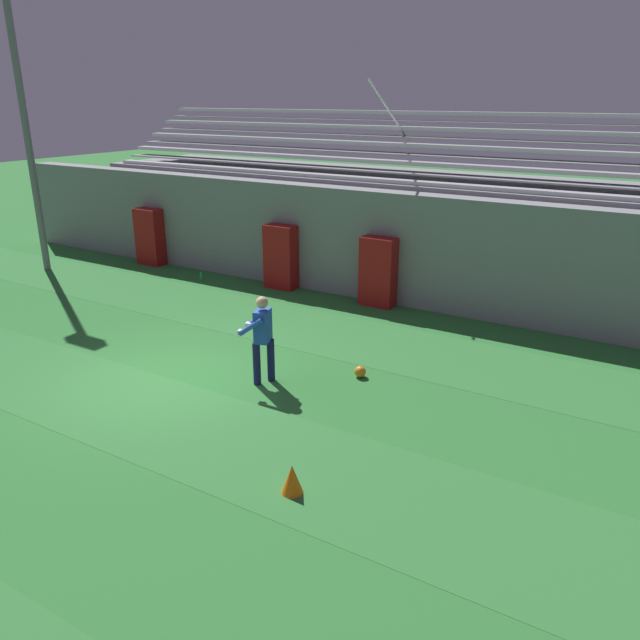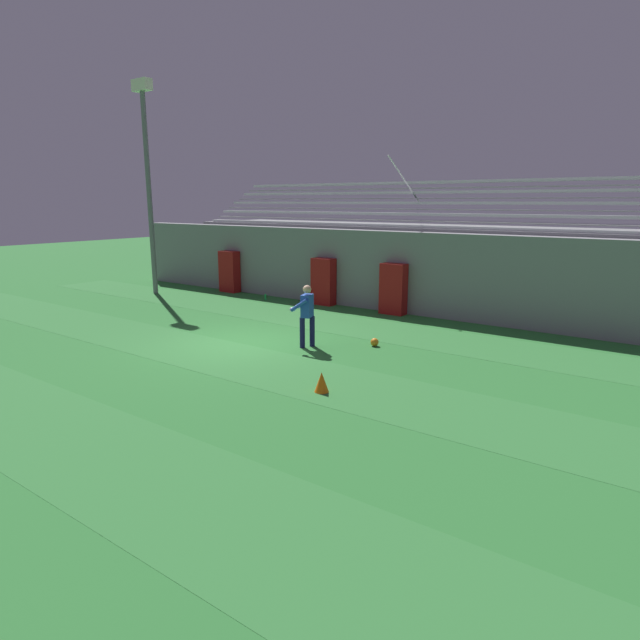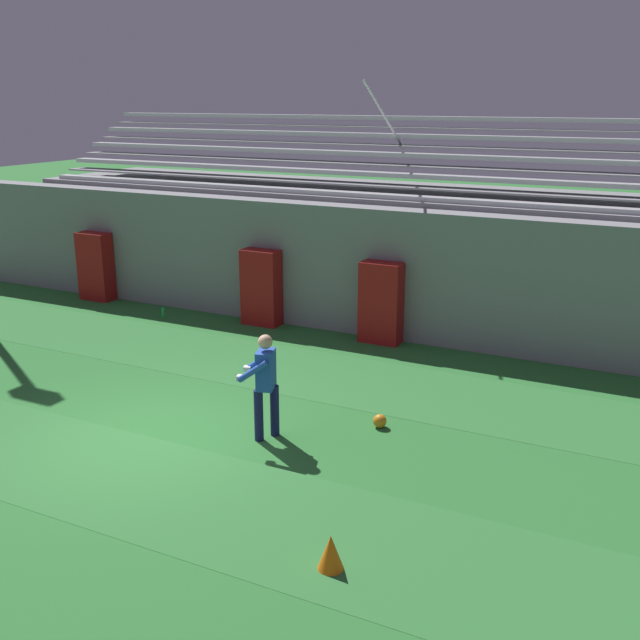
{
  "view_description": "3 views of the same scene",
  "coord_description": "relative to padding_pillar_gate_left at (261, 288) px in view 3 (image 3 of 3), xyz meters",
  "views": [
    {
      "loc": [
        8.03,
        -7.66,
        5.03
      ],
      "look_at": [
        2.18,
        1.99,
        0.95
      ],
      "focal_mm": 35.0,
      "sensor_mm": 36.0,
      "label": 1
    },
    {
      "loc": [
        10.09,
        -10.16,
        3.8
      ],
      "look_at": [
        1.96,
        1.0,
        0.74
      ],
      "focal_mm": 30.0,
      "sensor_mm": 36.0,
      "label": 2
    },
    {
      "loc": [
        7.16,
        -8.29,
        5.07
      ],
      "look_at": [
        2.15,
        1.71,
        1.72
      ],
      "focal_mm": 42.0,
      "sensor_mm": 36.0,
      "label": 3
    }
  ],
  "objects": [
    {
      "name": "ground_plane",
      "position": [
        1.48,
        -5.95,
        -0.87
      ],
      "size": [
        80.0,
        80.0,
        0.0
      ],
      "primitive_type": "plane",
      "color": "#2D7533"
    },
    {
      "name": "turf_stripe_mid",
      "position": [
        1.48,
        -7.16,
        -0.87
      ],
      "size": [
        28.0,
        2.4,
        0.01
      ],
      "primitive_type": "cube",
      "color": "#337A38",
      "rests_on": "ground"
    },
    {
      "name": "turf_stripe_far",
      "position": [
        1.48,
        -2.36,
        -0.87
      ],
      "size": [
        28.0,
        2.4,
        0.01
      ],
      "primitive_type": "cube",
      "color": "#337A38",
      "rests_on": "ground"
    },
    {
      "name": "back_wall",
      "position": [
        1.48,
        0.55,
        0.53
      ],
      "size": [
        24.0,
        0.6,
        2.8
      ],
      "primitive_type": "cube",
      "color": "gray",
      "rests_on": "ground"
    },
    {
      "name": "padding_pillar_gate_left",
      "position": [
        0.0,
        0.0,
        0.0
      ],
      "size": [
        0.89,
        0.44,
        1.75
      ],
      "primitive_type": "cube",
      "color": "maroon",
      "rests_on": "ground"
    },
    {
      "name": "padding_pillar_gate_right",
      "position": [
        2.95,
        0.0,
        0.0
      ],
      "size": [
        0.89,
        0.44,
        1.75
      ],
      "primitive_type": "cube",
      "color": "maroon",
      "rests_on": "ground"
    },
    {
      "name": "padding_pillar_far_left",
      "position": [
        -4.96,
        0.0,
        0.0
      ],
      "size": [
        0.89,
        0.44,
        1.75
      ],
      "primitive_type": "cube",
      "color": "maroon",
      "rests_on": "ground"
    },
    {
      "name": "bleacher_stand",
      "position": [
        1.48,
        2.89,
        0.63
      ],
      "size": [
        18.0,
        4.05,
        5.43
      ],
      "color": "gray",
      "rests_on": "ground"
    },
    {
      "name": "goalkeeper",
      "position": [
        3.15,
        -5.15,
        0.08
      ],
      "size": [
        0.63,
        0.69,
        1.67
      ],
      "color": "#19194C",
      "rests_on": "ground"
    },
    {
      "name": "soccer_ball",
      "position": [
        4.59,
        -4.03,
        -0.76
      ],
      "size": [
        0.22,
        0.22,
        0.22
      ],
      "primitive_type": "sphere",
      "color": "orange",
      "rests_on": "ground"
    },
    {
      "name": "traffic_cone",
      "position": [
        5.51,
        -7.74,
        -0.66
      ],
      "size": [
        0.3,
        0.3,
        0.42
      ],
      "primitive_type": "cone",
      "color": "orange",
      "rests_on": "ground"
    },
    {
      "name": "water_bottle",
      "position": [
        -2.4,
        -0.59,
        -0.75
      ],
      "size": [
        0.07,
        0.07,
        0.24
      ],
      "primitive_type": "cylinder",
      "color": "green",
      "rests_on": "ground"
    }
  ]
}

